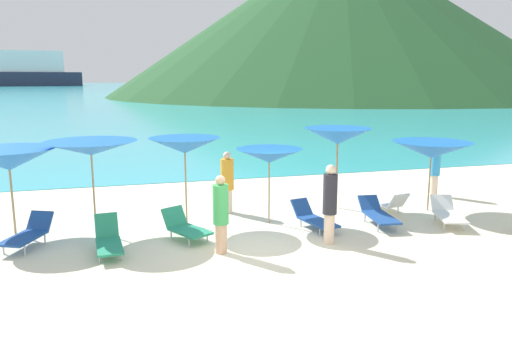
{
  "coord_description": "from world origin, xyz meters",
  "views": [
    {
      "loc": [
        -2.77,
        -9.88,
        3.81
      ],
      "look_at": [
        0.87,
        3.35,
        1.2
      ],
      "focal_mm": 34.02,
      "sensor_mm": 36.0,
      "label": 1
    }
  ],
  "objects": [
    {
      "name": "lounge_chair_0",
      "position": [
        4.47,
        2.21,
        0.3
      ],
      "size": [
        0.82,
        1.49,
        0.67
      ],
      "rotation": [
        0.0,
        0.0,
        3.33
      ],
      "color": "white",
      "rests_on": "ground_plane"
    },
    {
      "name": "umbrella_0",
      "position": [
        -5.49,
        2.86,
        1.88
      ],
      "size": [
        2.48,
        2.48,
        2.15
      ],
      "color": "#9E7F59",
      "rests_on": "ground_plane"
    },
    {
      "name": "umbrella_3",
      "position": [
        0.88,
        2.09,
        1.82
      ],
      "size": [
        1.76,
        1.76,
        2.01
      ],
      "color": "#9E7F59",
      "rests_on": "ground_plane"
    },
    {
      "name": "lounge_chair_7",
      "position": [
        1.86,
        1.36,
        0.27
      ],
      "size": [
        0.84,
        1.66,
        0.63
      ],
      "rotation": [
        0.0,
        0.0,
        0.21
      ],
      "color": "#1E478C",
      "rests_on": "ground_plane"
    },
    {
      "name": "beachgoer_1",
      "position": [
        0.03,
        3.41,
        0.93
      ],
      "size": [
        0.37,
        0.37,
        1.77
      ],
      "rotation": [
        0.0,
        0.0,
        2.69
      ],
      "color": "beige",
      "rests_on": "ground_plane"
    },
    {
      "name": "beachgoer_2",
      "position": [
        1.76,
        0.14,
        1.01
      ],
      "size": [
        0.33,
        0.33,
        1.88
      ],
      "rotation": [
        0.0,
        0.0,
        5.96
      ],
      "color": "beige",
      "rests_on": "ground_plane"
    },
    {
      "name": "umbrella_1",
      "position": [
        -3.56,
        2.48,
        2.14
      ],
      "size": [
        2.42,
        2.42,
        2.31
      ],
      "color": "#9E7F59",
      "rests_on": "ground_plane"
    },
    {
      "name": "beachgoer_3",
      "position": [
        7.03,
        3.61,
        0.95
      ],
      "size": [
        0.32,
        0.32,
        1.78
      ],
      "rotation": [
        0.0,
        0.0,
        5.92
      ],
      "color": "beige",
      "rests_on": "ground_plane"
    },
    {
      "name": "cruise_ship",
      "position": [
        -56.88,
        263.88,
        7.8
      ],
      "size": [
        69.75,
        14.37,
        20.6
      ],
      "rotation": [
        0.0,
        0.0,
        0.08
      ],
      "color": "#262D47",
      "rests_on": "ocean_water"
    },
    {
      "name": "beachgoer_0",
      "position": [
        -0.8,
        0.19,
        0.93
      ],
      "size": [
        0.35,
        0.35,
        1.76
      ],
      "rotation": [
        0.0,
        0.0,
        3.44
      ],
      "color": "#DBAA84",
      "rests_on": "ground_plane"
    },
    {
      "name": "lounge_chair_3",
      "position": [
        3.62,
        1.2,
        0.3
      ],
      "size": [
        0.76,
        1.75,
        0.61
      ],
      "rotation": [
        0.0,
        0.0,
        -0.12
      ],
      "color": "#1E478C",
      "rests_on": "ground_plane"
    },
    {
      "name": "lounge_chair_5",
      "position": [
        -4.99,
        1.78,
        0.32
      ],
      "size": [
        1.11,
        1.53,
        0.68
      ],
      "rotation": [
        0.0,
        0.0,
        -0.42
      ],
      "color": "#1E478C",
      "rests_on": "ground_plane"
    },
    {
      "name": "headland_hill",
      "position": [
        44.85,
        92.81,
        17.01
      ],
      "size": [
        101.87,
        101.87,
        34.01
      ],
      "primitive_type": "cone",
      "color": "#235128",
      "rests_on": "ground_plane"
    },
    {
      "name": "umbrella_2",
      "position": [
        -1.26,
        2.56,
        2.11
      ],
      "size": [
        2.01,
        2.01,
        2.31
      ],
      "color": "#9E7F59",
      "rests_on": "ground_plane"
    },
    {
      "name": "lounge_chair_2",
      "position": [
        -1.45,
        1.33,
        0.31
      ],
      "size": [
        1.15,
        1.44,
        0.7
      ],
      "rotation": [
        0.0,
        0.0,
        0.49
      ],
      "color": "#268C66",
      "rests_on": "ground_plane"
    },
    {
      "name": "lounge_chair_6",
      "position": [
        -3.21,
        0.89,
        0.29
      ],
      "size": [
        0.65,
        1.52,
        0.75
      ],
      "rotation": [
        0.0,
        0.0,
        0.09
      ],
      "color": "#268C66",
      "rests_on": "ground_plane"
    },
    {
      "name": "ocean_water",
      "position": [
        0.0,
        227.89,
        0.01
      ],
      "size": [
        650.0,
        440.0,
        0.02
      ],
      "primitive_type": "cube",
      "color": "#38B7CC",
      "rests_on": "ground_plane"
    },
    {
      "name": "lounge_chair_4",
      "position": [
        5.42,
        0.73,
        0.3
      ],
      "size": [
        1.04,
        1.59,
        0.65
      ],
      "rotation": [
        0.0,
        0.0,
        -0.34
      ],
      "color": "white",
      "rests_on": "ground_plane"
    },
    {
      "name": "umbrella_4",
      "position": [
        3.27,
        3.06,
        2.15
      ],
      "size": [
        1.99,
        1.99,
        2.39
      ],
      "color": "#9E7F59",
      "rests_on": "ground_plane"
    },
    {
      "name": "umbrella_5",
      "position": [
        5.75,
        2.06,
        1.79
      ],
      "size": [
        2.27,
        2.27,
        2.03
      ],
      "color": "#9E7F59",
      "rests_on": "ground_plane"
    },
    {
      "name": "ground_plane",
      "position": [
        0.0,
        10.0,
        -0.15
      ],
      "size": [
        50.0,
        100.0,
        0.3
      ],
      "primitive_type": "cube",
      "color": "beige"
    }
  ]
}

